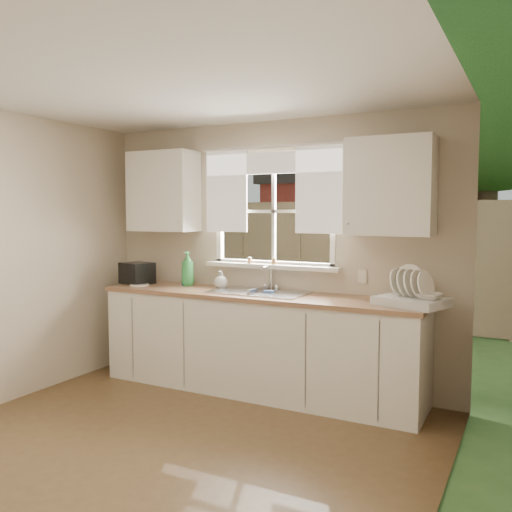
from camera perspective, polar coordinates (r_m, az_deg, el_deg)
The scene contains 21 objects.
ground at distance 3.83m, azimuth -12.31°, elevation -20.88°, with size 4.00×4.00×0.00m, color brown.
room_walls at distance 3.43m, azimuth -13.37°, elevation -2.26°, with size 3.62×4.02×2.50m.
ceiling at distance 3.56m, azimuth -13.04°, elevation 18.46°, with size 3.60×4.00×0.02m, color silver.
window at distance 5.15m, azimuth 1.81°, elevation 2.89°, with size 1.38×0.16×1.06m.
curtains at distance 5.11m, azimuth 1.57°, elevation 7.90°, with size 1.50×0.03×0.81m.
base_cabinets at distance 5.01m, azimuth 0.16°, elevation -9.31°, with size 3.00×0.62×0.87m, color white.
countertop at distance 4.92m, azimuth 0.16°, elevation -4.16°, with size 3.04×0.65×0.04m, color #916848.
upper_cabinet_left at distance 5.60m, azimuth -9.71°, elevation 6.69°, with size 0.70×0.33×0.80m, color white.
upper_cabinet_right at distance 4.60m, azimuth 13.96°, elevation 7.09°, with size 0.70×0.33×0.80m, color white.
wall_outlet at distance 4.85m, azimuth 11.13°, elevation -2.11°, with size 0.08×0.01×0.12m, color beige.
sill_jars at distance 5.15m, azimuth 0.60°, elevation -0.51°, with size 0.30×0.04×0.06m.
backyard at distance 11.32m, azimuth 19.31°, elevation 13.61°, with size 20.00×10.00×6.13m.
sink at distance 4.96m, azimuth 0.33°, elevation -4.70°, with size 0.88×0.52×0.40m.
dish_rack at distance 4.42m, azimuth 16.03°, elevation -4.14°, with size 0.60×0.53×0.32m.
bowl at distance 4.34m, azimuth 17.73°, elevation -4.06°, with size 0.20×0.20×0.05m, color silver.
soap_bottle_a at distance 5.45m, azimuth -7.21°, elevation -1.32°, with size 0.13×0.13×0.34m, color green.
soap_bottle_b at distance 5.46m, azimuth -7.35°, elevation -2.25°, with size 0.07×0.07×0.16m, color blue.
soap_bottle_c at distance 5.23m, azimuth -3.72°, elevation -2.50°, with size 0.13×0.13×0.17m, color beige.
saucer at distance 5.55m, azimuth -12.16°, elevation -2.98°, with size 0.19×0.19×0.01m, color white.
cup at distance 5.63m, azimuth -12.62°, elevation -2.44°, with size 0.13×0.13×0.10m, color silver.
black_appliance at distance 5.69m, azimuth -12.40°, elevation -1.77°, with size 0.30×0.26×0.22m, color black.
Camera 1 is at (2.23, -2.64, 1.64)m, focal length 38.00 mm.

